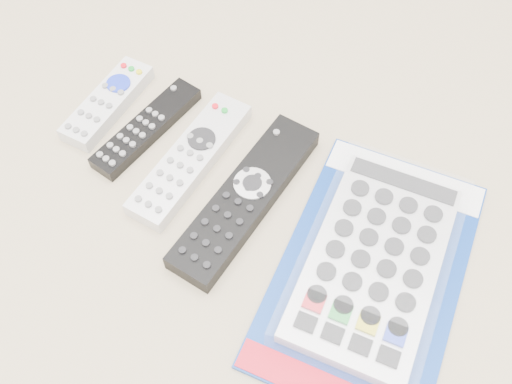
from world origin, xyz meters
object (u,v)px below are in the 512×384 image
at_px(remote_small_grey, 108,102).
at_px(remote_large_black, 246,197).
at_px(remote_slim_black, 146,128).
at_px(remote_silver_dvd, 191,158).
at_px(jumbo_remote_packaged, 374,261).

xyz_separation_m(remote_small_grey, remote_large_black, (0.25, -0.05, 0.00)).
distance_m(remote_slim_black, remote_silver_dvd, 0.08).
bearing_deg(jumbo_remote_packaged, remote_silver_dvd, 169.24).
height_order(remote_slim_black, jumbo_remote_packaged, jumbo_remote_packaged).
height_order(remote_silver_dvd, jumbo_remote_packaged, jumbo_remote_packaged).
distance_m(remote_small_grey, remote_slim_black, 0.07).
bearing_deg(jumbo_remote_packaged, remote_small_grey, 167.77).
distance_m(remote_large_black, jumbo_remote_packaged, 0.18).
bearing_deg(remote_silver_dvd, jumbo_remote_packaged, -3.92).
bearing_deg(remote_slim_black, remote_small_grey, 179.79).
xyz_separation_m(remote_slim_black, jumbo_remote_packaged, (0.35, -0.05, 0.01)).
height_order(remote_small_grey, remote_large_black, remote_large_black).
relative_size(remote_small_grey, remote_slim_black, 0.86).
bearing_deg(remote_large_black, jumbo_remote_packaged, 1.36).
distance_m(remote_silver_dvd, remote_large_black, 0.10).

